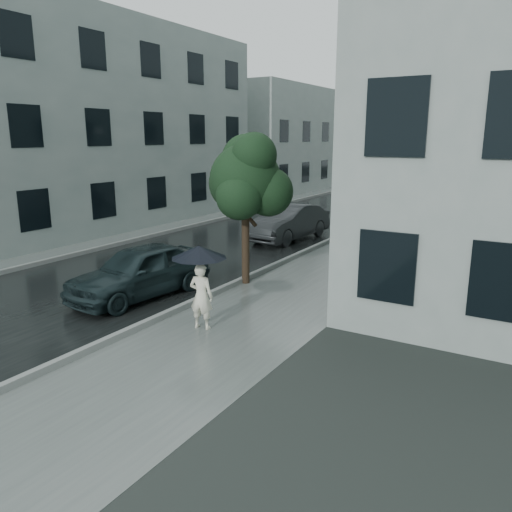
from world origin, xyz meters
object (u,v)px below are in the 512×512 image
Objects in this scene: street_tree at (247,179)px; pedestrian at (201,296)px; lamp_post at (361,171)px; car_far at (289,222)px; car_near at (140,271)px.

pedestrian is at bearing -73.90° from street_tree.
pedestrian is 14.03m from lamp_post.
lamp_post reaches higher than car_far.
pedestrian is 0.34× the size of car_far.
pedestrian reaches higher than car_far.
street_tree is 6.94m from car_far.
pedestrian is 10.34m from car_far.
car_near is at bearing -29.71° from pedestrian.
car_near is at bearing -84.67° from car_far.
car_far is at bearing 97.01° from car_near.
car_near is at bearing -124.29° from street_tree.
car_far is at bearing -107.03° from lamp_post.
lamp_post reaches higher than street_tree.
car_far reaches higher than car_near.
street_tree is at bearing -68.73° from car_far.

